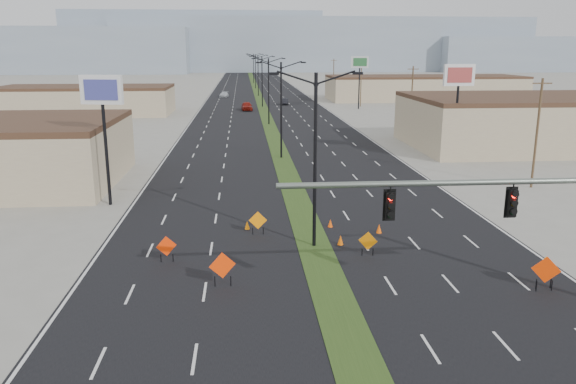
{
  "coord_description": "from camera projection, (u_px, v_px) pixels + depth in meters",
  "views": [
    {
      "loc": [
        -4.03,
        -18.94,
        11.18
      ],
      "look_at": [
        -1.5,
        12.45,
        3.2
      ],
      "focal_mm": 35.0,
      "sensor_mm": 36.0,
      "label": 1
    }
  ],
  "objects": [
    {
      "name": "cone_1",
      "position": [
        379.0,
        229.0,
        35.21
      ],
      "size": [
        0.43,
        0.43,
        0.59
      ],
      "primitive_type": "cone",
      "rotation": [
        0.0,
        0.0,
        0.23
      ],
      "color": "#FF5605",
      "rests_on": "ground"
    },
    {
      "name": "cone_3",
      "position": [
        247.0,
        225.0,
        35.98
      ],
      "size": [
        0.41,
        0.41,
        0.56
      ],
      "primitive_type": "cone",
      "rotation": [
        0.0,
        0.0,
        -0.24
      ],
      "color": "orange",
      "rests_on": "ground"
    },
    {
      "name": "mesa_center",
      "position": [
        321.0,
        45.0,
        310.91
      ],
      "size": [
        220.0,
        50.0,
        28.0
      ],
      "primitive_type": "cube",
      "color": "#818FA0",
      "rests_on": "ground"
    },
    {
      "name": "cone_2",
      "position": [
        330.0,
        223.0,
        36.41
      ],
      "size": [
        0.37,
        0.37,
        0.54
      ],
      "primitive_type": "cone",
      "rotation": [
        0.0,
        0.0,
        -0.16
      ],
      "color": "#FF4E05",
      "rests_on": "ground"
    },
    {
      "name": "signal_mast",
      "position": [
        555.0,
        212.0,
        22.78
      ],
      "size": [
        16.3,
        0.6,
        8.0
      ],
      "color": "slate",
      "rests_on": "ground"
    },
    {
      "name": "construction_sign_5",
      "position": [
        545.0,
        270.0,
        26.81
      ],
      "size": [
        1.25,
        0.05,
        1.66
      ],
      "rotation": [
        0.0,
        0.0,
        -0.01
      ],
      "color": "orange",
      "rests_on": "ground"
    },
    {
      "name": "building_se_near",
      "position": [
        563.0,
        123.0,
        66.81
      ],
      "size": [
        36.0,
        18.0,
        5.5
      ],
      "primitive_type": "cube",
      "color": "tan",
      "rests_on": "ground"
    },
    {
      "name": "construction_sign_3",
      "position": [
        368.0,
        242.0,
        31.2
      ],
      "size": [
        0.99,
        0.45,
        1.41
      ],
      "rotation": [
        0.0,
        0.0,
        -0.4
      ],
      "color": "#D66F04",
      "rests_on": "ground"
    },
    {
      "name": "streetlight_3",
      "position": [
        262.0,
        80.0,
        112.79
      ],
      "size": [
        5.15,
        0.24,
        10.02
      ],
      "color": "black",
      "rests_on": "ground"
    },
    {
      "name": "car_left",
      "position": [
        247.0,
        106.0,
        106.92
      ],
      "size": [
        2.23,
        4.95,
        1.65
      ],
      "primitive_type": "imported",
      "rotation": [
        0.0,
        0.0,
        0.06
      ],
      "color": "maroon",
      "rests_on": "ground"
    },
    {
      "name": "mesa_west",
      "position": [
        9.0,
        51.0,
        279.87
      ],
      "size": [
        180.0,
        50.0,
        22.0
      ],
      "primitive_type": "cube",
      "color": "#818FA0",
      "rests_on": "ground"
    },
    {
      "name": "utility_pole_2",
      "position": [
        361.0,
        83.0,
        113.56
      ],
      "size": [
        1.6,
        0.2,
        9.0
      ],
      "color": "#4C3823",
      "rests_on": "ground"
    },
    {
      "name": "road_surface",
      "position": [
        262.0,
        105.0,
        117.98
      ],
      "size": [
        25.0,
        400.0,
        0.02
      ],
      "primitive_type": "cube",
      "color": "black",
      "rests_on": "ground"
    },
    {
      "name": "utility_pole_0",
      "position": [
        537.0,
        132.0,
        45.92
      ],
      "size": [
        1.6,
        0.2,
        9.0
      ],
      "color": "#4C3823",
      "rests_on": "ground"
    },
    {
      "name": "construction_sign_0",
      "position": [
        222.0,
        267.0,
        27.07
      ],
      "size": [
        1.28,
        0.42,
        1.76
      ],
      "rotation": [
        0.0,
        0.0,
        0.29
      ],
      "color": "#F83705",
      "rests_on": "ground"
    },
    {
      "name": "streetlight_4",
      "position": [
        258.0,
        74.0,
        139.84
      ],
      "size": [
        5.15,
        0.24,
        10.02
      ],
      "color": "black",
      "rests_on": "ground"
    },
    {
      "name": "pole_sign_east_far",
      "position": [
        360.0,
        66.0,
        107.76
      ],
      "size": [
        3.2,
        1.45,
        10.06
      ],
      "rotation": [
        0.0,
        0.0,
        -0.35
      ],
      "color": "black",
      "rests_on": "ground"
    },
    {
      "name": "streetlight_0",
      "position": [
        315.0,
        155.0,
        31.62
      ],
      "size": [
        5.15,
        0.24,
        10.02
      ],
      "color": "black",
      "rests_on": "ground"
    },
    {
      "name": "car_mid",
      "position": [
        285.0,
        102.0,
        118.39
      ],
      "size": [
        1.68,
        4.0,
        1.28
      ],
      "primitive_type": "imported",
      "rotation": [
        0.0,
        0.0,
        -0.08
      ],
      "color": "black",
      "rests_on": "ground"
    },
    {
      "name": "mesa_east",
      "position": [
        571.0,
        54.0,
        313.37
      ],
      "size": [
        160.0,
        50.0,
        18.0
      ],
      "primitive_type": "cube",
      "color": "#818FA0",
      "rests_on": "ground"
    },
    {
      "name": "median_strip",
      "position": [
        262.0,
        105.0,
        117.98
      ],
      "size": [
        2.0,
        400.0,
        0.04
      ],
      "primitive_type": "cube",
      "color": "#284017",
      "rests_on": "ground"
    },
    {
      "name": "cone_0",
      "position": [
        340.0,
        240.0,
        33.08
      ],
      "size": [
        0.36,
        0.36,
        0.59
      ],
      "primitive_type": "cone",
      "rotation": [
        0.0,
        0.0,
        -0.02
      ],
      "color": "#DF5704",
      "rests_on": "ground"
    },
    {
      "name": "streetlight_6",
      "position": [
        253.0,
        67.0,
        193.96
      ],
      "size": [
        5.15,
        0.24,
        10.02
      ],
      "color": "black",
      "rests_on": "ground"
    },
    {
      "name": "construction_sign_1",
      "position": [
        166.0,
        247.0,
        30.25
      ],
      "size": [
        1.05,
        0.44,
        1.48
      ],
      "rotation": [
        0.0,
        0.0,
        0.37
      ],
      "color": "#F93305",
      "rests_on": "ground"
    },
    {
      "name": "construction_sign_2",
      "position": [
        258.0,
        221.0,
        34.79
      ],
      "size": [
        1.13,
        0.1,
        1.5
      ],
      "rotation": [
        0.0,
        0.0,
        -0.05
      ],
      "color": "orange",
      "rests_on": "ground"
    },
    {
      "name": "pole_sign_west",
      "position": [
        102.0,
        100.0,
        39.94
      ],
      "size": [
        3.1,
        0.98,
        9.49
      ],
      "rotation": [
        0.0,
        0.0,
        -0.21
      ],
      "color": "black",
      "rests_on": "ground"
    },
    {
      "name": "utility_pole_1",
      "position": [
        412.0,
        97.0,
        79.74
      ],
      "size": [
        1.6,
        0.2,
        9.0
      ],
      "color": "#4C3823",
      "rests_on": "ground"
    },
    {
      "name": "construction_sign_4",
      "position": [
        546.0,
        271.0,
        26.54
      ],
      "size": [
        1.21,
        0.59,
        1.75
      ],
      "rotation": [
        0.0,
        0.0,
        -0.43
      ],
      "color": "#EC3604",
      "rests_on": "ground"
    },
    {
      "name": "streetlight_2",
      "position": [
        269.0,
        89.0,
        85.73
      ],
      "size": [
        5.15,
        0.24,
        10.02
      ],
      "color": "black",
      "rests_on": "ground"
    },
    {
      "name": "mesa_backdrop",
      "position": [
        196.0,
        42.0,
        324.3
      ],
      "size": [
        140.0,
        50.0,
        32.0
      ],
      "primitive_type": "cube",
      "color": "#818FA0",
      "rests_on": "ground"
    },
    {
      "name": "utility_pole_3",
      "position": [
        334.0,
        76.0,
        147.38
      ],
      "size": [
        1.6,
        0.2,
        9.0
      ],
      "color": "#4C3823",
      "rests_on": "ground"
    },
    {
      "name": "streetlight_1",
      "position": [
        281.0,
        107.0,
        58.68
      ],
      "size": [
        5.15,
        0.24,
        10.02
      ],
      "color": "black",
      "rests_on": "ground"
    },
    {
      "name": "car_far",
      "position": [
        224.0,
        95.0,
        136.89
      ],
      "size": [
        2.33,
        4.57,
        1.27
      ],
      "primitive_type": "imported",
      "rotation": [
        0.0,
        0.0,
        -0.13
      ],
      "color": "silver",
      "rests_on": "ground"
    },
    {
      "name": "building_se_far",
      "position": [
        424.0,
        89.0,
        129.99
      ],
      "size": [
        44.0,
        16.0,
        5.0
      ],
      "primitive_type": "cube",
      "color": "tan",
      "rests_on": "ground"
    },
    {
      "name": "ground",
      "position": [
        353.0,
        352.0,
        21.36
      ],
      "size": [
        600.0,
        600.0,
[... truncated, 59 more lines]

